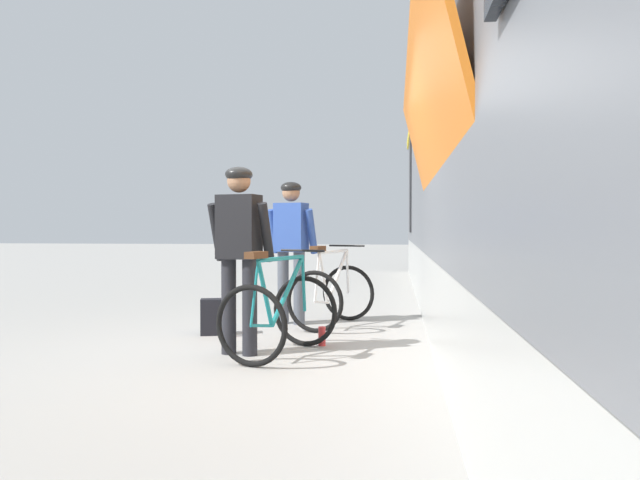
% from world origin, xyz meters
% --- Properties ---
extents(ground_plane, '(80.00, 80.00, 0.00)m').
position_xyz_m(ground_plane, '(0.00, 0.00, 0.00)').
color(ground_plane, '#A09E99').
extents(train_car, '(3.24, 21.07, 3.88)m').
position_xyz_m(train_car, '(3.06, 0.75, 1.97)').
color(train_car, slate).
rests_on(train_car, ground).
extents(cyclist_near_in_dark, '(0.65, 0.39, 1.76)m').
position_xyz_m(cyclist_near_in_dark, '(-0.22, 0.01, 1.05)').
color(cyclist_near_in_dark, '#232328').
rests_on(cyclist_near_in_dark, ground).
extents(cyclist_far_in_blue, '(0.66, 0.41, 1.76)m').
position_xyz_m(cyclist_far_in_blue, '(-0.05, 1.89, 1.05)').
color(cyclist_far_in_blue, '#4C515B').
rests_on(cyclist_far_in_blue, ground).
extents(bicycle_near_teal, '(1.01, 1.24, 0.99)m').
position_xyz_m(bicycle_near_teal, '(0.17, -0.01, 0.40)').
color(bicycle_near_teal, black).
rests_on(bicycle_near_teal, ground).
extents(bicycle_far_white, '(1.00, 1.23, 0.99)m').
position_xyz_m(bicycle_far_white, '(0.47, 1.77, 0.40)').
color(bicycle_far_white, black).
rests_on(bicycle_far_white, ground).
extents(backpack_on_platform, '(0.32, 0.25, 0.40)m').
position_xyz_m(backpack_on_platform, '(-0.78, 1.02, 0.20)').
color(backpack_on_platform, black).
rests_on(backpack_on_platform, ground).
extents(water_bottle_near_the_bikes, '(0.07, 0.07, 0.19)m').
position_xyz_m(water_bottle_near_the_bikes, '(0.50, 0.53, 0.10)').
color(water_bottle_near_the_bikes, red).
rests_on(water_bottle_near_the_bikes, ground).
extents(water_bottle_by_the_backpack, '(0.06, 0.06, 0.23)m').
position_xyz_m(water_bottle_by_the_backpack, '(-0.54, 0.94, 0.12)').
color(water_bottle_by_the_backpack, red).
rests_on(water_bottle_by_the_backpack, ground).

